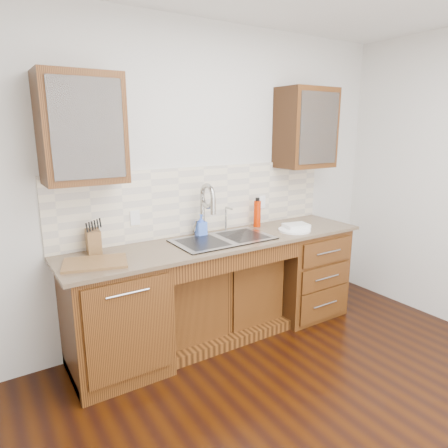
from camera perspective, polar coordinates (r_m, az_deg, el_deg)
ground at (r=2.89m, az=17.18°, el=-27.82°), size 4.00×3.50×0.10m
wall_back at (r=3.61m, az=-3.44°, el=5.91°), size 4.00×0.10×2.70m
base_cabinet_left at (r=3.20m, az=-15.29°, el=-12.77°), size 0.70×0.62×0.88m
base_cabinet_center at (r=3.66m, az=-1.12°, el=-10.30°), size 1.20×0.44×0.70m
base_cabinet_right at (r=4.10m, az=11.01°, el=-6.48°), size 0.70×0.62×0.88m
countertop at (r=3.39m, az=-0.23°, el=-2.46°), size 2.70×0.65×0.03m
backsplash at (r=3.58m, az=-2.93°, el=3.50°), size 2.70×0.02×0.59m
sink at (r=3.39m, az=-0.09°, el=-3.66°), size 0.84×0.46×0.19m
faucet at (r=3.48m, az=-3.11°, el=1.60°), size 0.04×0.04×0.40m
filter_tap at (r=3.63m, az=0.27°, el=0.85°), size 0.02×0.02×0.24m
upper_cabinet_left at (r=2.98m, az=-19.71°, el=12.68°), size 0.55×0.34×0.75m
upper_cabinet_right at (r=4.03m, az=11.59°, el=13.26°), size 0.55×0.34×0.75m
outlet_left at (r=3.32m, az=-12.60°, el=0.86°), size 0.08×0.01×0.12m
outlet_right at (r=3.94m, az=5.42°, el=3.15°), size 0.08×0.01×0.12m
soap_bottle at (r=3.48m, az=-3.30°, el=-0.17°), size 0.09×0.09×0.19m
water_bottle at (r=3.80m, az=4.77°, el=1.47°), size 0.07×0.07×0.25m
plate at (r=3.71m, az=10.02°, el=-0.84°), size 0.38×0.38×0.02m
dish_towel at (r=3.77m, az=10.27°, el=-0.25°), size 0.25×0.20×0.04m
knife_block at (r=3.17m, az=-18.14°, el=-2.35°), size 0.12×0.17×0.18m
cutting_board at (r=2.92m, az=-17.92°, el=-5.30°), size 0.49×0.40×0.02m
cup_left_a at (r=2.97m, az=-21.08°, el=11.64°), size 0.17×0.17×0.10m
cup_left_b at (r=2.99m, az=-18.72°, el=11.64°), size 0.11×0.11×0.08m
cup_right_a at (r=3.93m, az=9.96°, el=12.60°), size 0.15×0.15×0.10m
cup_right_b at (r=4.07m, az=12.18°, el=12.43°), size 0.12×0.12×0.09m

